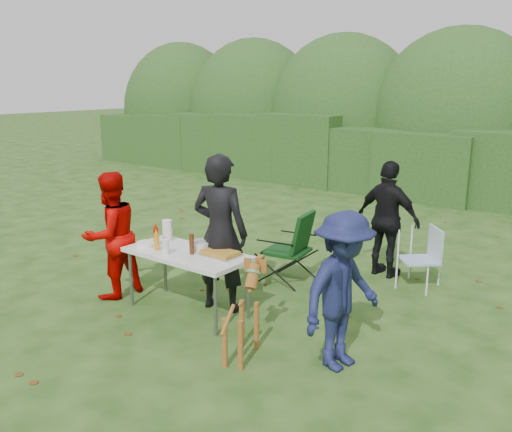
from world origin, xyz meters
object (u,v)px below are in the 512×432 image
Objects in this scene: person_black_puffy at (388,219)px; beer_bottle at (192,244)px; dog at (241,317)px; mustard_bottle at (157,242)px; camping_chair at (287,247)px; child at (343,291)px; person_red_jacket at (111,235)px; folding_table at (187,256)px; person_cook at (220,233)px; ketchup_bottle at (156,237)px; lawn_chair at (419,257)px; paper_towel_roll at (167,230)px.

person_black_puffy is 2.87m from beer_bottle.
mustard_bottle is at bearing 60.22° from dog.
child is at bearing 127.45° from camping_chair.
person_red_jacket is 1.04× the size of child.
camping_chair is (-1.67, 1.54, -0.26)m from child.
dog is (2.29, -0.27, -0.36)m from person_red_jacket.
child is at bearing -0.90° from folding_table.
person_cook is 8.51× the size of ketchup_bottle.
mustard_bottle is (-2.37, -0.13, 0.08)m from child.
lawn_chair is 3.72× the size of ketchup_bottle.
folding_table is 6.82× the size of ketchup_bottle.
folding_table is 5.77× the size of paper_towel_roll.
beer_bottle is (-1.77, -2.43, 0.45)m from lawn_chair.
child is at bearing 3.13° from mustard_bottle.
dog is at bearing 85.56° from person_red_jacket.
camping_chair is 1.60m from beer_bottle.
folding_table is at bearing 102.94° from person_red_jacket.
child is at bearing -5.01° from paper_towel_roll.
beer_bottle reaches higher than ketchup_bottle.
dog is at bearing 95.06° from person_black_puffy.
mustard_bottle is at bearing -153.59° from folding_table.
child is 1.52× the size of camping_chair.
paper_towel_roll is (-2.38, -2.22, 0.46)m from lawn_chair.
person_cook reaches higher than ketchup_bottle.
person_black_puffy is 1.62× the size of camping_chair.
folding_table is 2.90m from person_black_puffy.
dog is at bearing 126.37° from person_cook.
child is at bearing -80.20° from dog.
mustard_bottle is (-1.51, 0.32, 0.41)m from dog.
person_cook reaches higher than person_red_jacket.
ketchup_bottle is (-2.34, -2.45, 0.44)m from lawn_chair.
ketchup_bottle reaches higher than lawn_chair.
camping_chair is 1.74m from lawn_chair.
person_red_jacket is at bearing -165.03° from ketchup_bottle.
person_cook is 2.06× the size of dog.
camping_chair reaches higher than ketchup_bottle.
ketchup_bottle reaches higher than folding_table.
folding_table is at bearing 4.42° from ketchup_bottle.
folding_table is 2.05m from child.
person_red_jacket is 3.70m from person_black_puffy.
lawn_chair is 3.04m from beer_bottle.
mustard_bottle is 0.91× the size of ketchup_bottle.
ketchup_bottle is 0.57m from beer_bottle.
person_cook reaches higher than camping_chair.
dog is 1.11× the size of lawn_chair.
lawn_chair reaches higher than folding_table.
person_black_puffy is at bearing 52.12° from paper_towel_roll.
child is (2.04, -0.03, 0.08)m from folding_table.
child reaches higher than folding_table.
ketchup_bottle is at bearing 51.47° from camping_chair.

